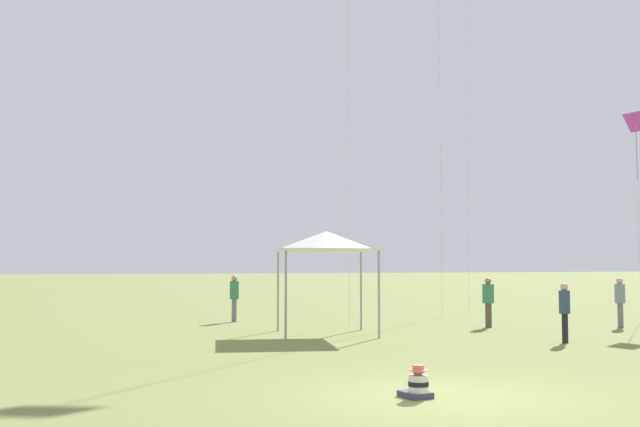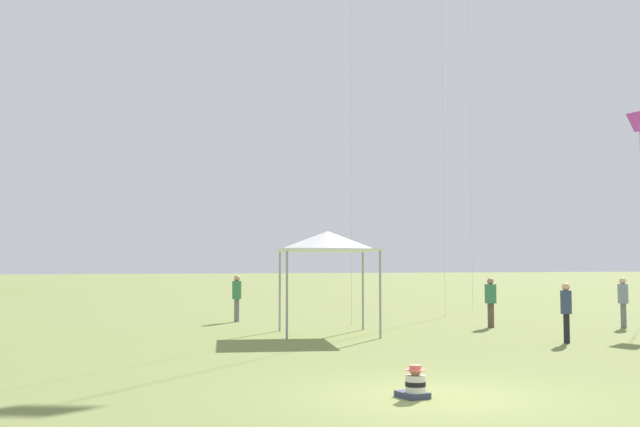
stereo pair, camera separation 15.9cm
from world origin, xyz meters
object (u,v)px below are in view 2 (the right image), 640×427
Objects in this scene: person_standing_4 at (623,298)px; canopy_tent at (327,242)px; seated_toddler at (414,385)px; person_standing_1 at (566,307)px; kite_4 at (640,129)px; person_standing_0 at (237,294)px; person_standing_2 at (491,298)px.

canopy_tent is at bearing 127.02° from person_standing_4.
seated_toddler is 9.94m from person_standing_1.
person_standing_1 is at bearing -39.82° from canopy_tent.
person_standing_4 is 7.51m from kite_4.
canopy_tent is at bearing 19.05° from person_standing_1.
canopy_tent is (1.62, -5.83, 1.82)m from person_standing_0.
person_standing_1 is (7.65, 6.31, 0.78)m from seated_toddler.
person_standing_4 is (11.97, -6.82, -0.03)m from person_standing_0.
seated_toddler is 0.07× the size of kite_4.
seated_toddler is 0.15× the size of canopy_tent.
person_standing_4 is at bearing 162.30° from kite_4.
seated_toddler is 16.69m from person_standing_0.
seated_toddler is 0.32× the size of person_standing_0.
person_standing_2 is 9.75m from kite_4.
kite_4 is at bearing 29.90° from seated_toddler.
kite_4 is (15.63, 12.24, 7.23)m from seated_toddler.
canopy_tent is at bearing 70.23° from seated_toddler.
person_standing_0 is 1.03× the size of person_standing_2.
kite_4 is at bearing 6.00° from canopy_tent.
canopy_tent is at bearing 132.19° from person_standing_2.
canopy_tent reaches higher than person_standing_2.
person_standing_0 is at bearing 107.74° from kite_4.
person_standing_0 is at bearing 102.82° from person_standing_4.
person_standing_4 is 0.47× the size of canopy_tent.
seated_toddler is at bearing 170.51° from person_standing_4.
person_standing_2 is at bearing 45.60° from seated_toddler.
person_standing_1 is 0.46× the size of canopy_tent.
person_standing_1 is 6.07m from person_standing_4.
person_standing_1 is 0.20× the size of kite_4.
person_standing_4 is at bearing 29.88° from seated_toddler.
person_standing_2 is at bearing 5.42° from canopy_tent.
person_standing_0 is 9.36m from person_standing_2.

